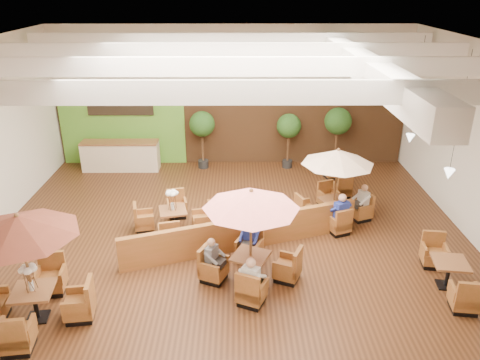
{
  "coord_description": "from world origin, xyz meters",
  "views": [
    {
      "loc": [
        0.21,
        -12.34,
        7.02
      ],
      "look_at": [
        0.3,
        0.5,
        1.5
      ],
      "focal_mm": 35.0,
      "sensor_mm": 36.0,
      "label": 1
    }
  ],
  "objects_px": {
    "booth_divider": "(244,233)",
    "topiary_2": "(338,124)",
    "diner_0": "(252,276)",
    "table_2": "(337,171)",
    "topiary_1": "(289,128)",
    "table_5": "(337,179)",
    "diner_3": "(340,210)",
    "service_counter": "(121,156)",
    "table_3": "(173,218)",
    "diner_1": "(250,236)",
    "table_1": "(251,219)",
    "diner_4": "(362,198)",
    "topiary_0": "(202,126)",
    "diner_2": "(213,255)",
    "table_4": "(448,274)",
    "table_0": "(24,250)"
  },
  "relations": [
    {
      "from": "table_0",
      "to": "diner_3",
      "type": "distance_m",
      "value": 8.49
    },
    {
      "from": "booth_divider",
      "to": "diner_0",
      "type": "height_order",
      "value": "diner_0"
    },
    {
      "from": "table_1",
      "to": "diner_4",
      "type": "height_order",
      "value": "table_1"
    },
    {
      "from": "table_3",
      "to": "diner_0",
      "type": "bearing_deg",
      "value": -69.71
    },
    {
      "from": "table_4",
      "to": "diner_3",
      "type": "bearing_deg",
      "value": 137.06
    },
    {
      "from": "table_5",
      "to": "diner_3",
      "type": "distance_m",
      "value": 3.46
    },
    {
      "from": "diner_0",
      "to": "topiary_0",
      "type": "bearing_deg",
      "value": 127.46
    },
    {
      "from": "topiary_1",
      "to": "diner_3",
      "type": "relative_size",
      "value": 2.59
    },
    {
      "from": "table_2",
      "to": "service_counter",
      "type": "bearing_deg",
      "value": 128.51
    },
    {
      "from": "table_1",
      "to": "table_5",
      "type": "bearing_deg",
      "value": 84.09
    },
    {
      "from": "service_counter",
      "to": "topiary_0",
      "type": "height_order",
      "value": "topiary_0"
    },
    {
      "from": "service_counter",
      "to": "topiary_0",
      "type": "relative_size",
      "value": 1.29
    },
    {
      "from": "topiary_2",
      "to": "diner_3",
      "type": "relative_size",
      "value": 2.87
    },
    {
      "from": "diner_2",
      "to": "diner_3",
      "type": "distance_m",
      "value": 4.33
    },
    {
      "from": "booth_divider",
      "to": "table_3",
      "type": "height_order",
      "value": "table_3"
    },
    {
      "from": "table_2",
      "to": "diner_3",
      "type": "relative_size",
      "value": 2.91
    },
    {
      "from": "topiary_0",
      "to": "diner_1",
      "type": "xyz_separation_m",
      "value": [
        1.69,
        -6.81,
        -1.0
      ]
    },
    {
      "from": "table_1",
      "to": "table_3",
      "type": "height_order",
      "value": "table_1"
    },
    {
      "from": "booth_divider",
      "to": "table_2",
      "type": "distance_m",
      "value": 3.52
    },
    {
      "from": "table_1",
      "to": "topiary_0",
      "type": "relative_size",
      "value": 1.14
    },
    {
      "from": "diner_4",
      "to": "table_0",
      "type": "bearing_deg",
      "value": 97.55
    },
    {
      "from": "booth_divider",
      "to": "diner_2",
      "type": "relative_size",
      "value": 9.49
    },
    {
      "from": "table_2",
      "to": "topiary_1",
      "type": "distance_m",
      "value": 4.61
    },
    {
      "from": "topiary_2",
      "to": "diner_0",
      "type": "height_order",
      "value": "topiary_2"
    },
    {
      "from": "booth_divider",
      "to": "topiary_2",
      "type": "height_order",
      "value": "topiary_2"
    },
    {
      "from": "booth_divider",
      "to": "diner_3",
      "type": "relative_size",
      "value": 8.12
    },
    {
      "from": "table_4",
      "to": "diner_2",
      "type": "height_order",
      "value": "diner_2"
    },
    {
      "from": "diner_3",
      "to": "diner_4",
      "type": "relative_size",
      "value": 1.16
    },
    {
      "from": "topiary_2",
      "to": "diner_1",
      "type": "distance_m",
      "value": 7.79
    },
    {
      "from": "table_1",
      "to": "table_2",
      "type": "distance_m",
      "value": 4.21
    },
    {
      "from": "table_3",
      "to": "diner_1",
      "type": "distance_m",
      "value": 2.81
    },
    {
      "from": "table_3",
      "to": "diner_2",
      "type": "distance_m",
      "value": 2.91
    },
    {
      "from": "diner_2",
      "to": "diner_0",
      "type": "bearing_deg",
      "value": 71.53
    },
    {
      "from": "diner_1",
      "to": "topiary_2",
      "type": "bearing_deg",
      "value": -97.87
    },
    {
      "from": "table_1",
      "to": "table_2",
      "type": "xyz_separation_m",
      "value": [
        2.7,
        3.23,
        -0.09
      ]
    },
    {
      "from": "table_1",
      "to": "table_3",
      "type": "relative_size",
      "value": 1.08
    },
    {
      "from": "topiary_0",
      "to": "topiary_2",
      "type": "height_order",
      "value": "topiary_2"
    },
    {
      "from": "booth_divider",
      "to": "topiary_1",
      "type": "relative_size",
      "value": 3.13
    },
    {
      "from": "service_counter",
      "to": "topiary_1",
      "type": "distance_m",
      "value": 6.74
    },
    {
      "from": "booth_divider",
      "to": "topiary_0",
      "type": "xyz_separation_m",
      "value": [
        -1.56,
        6.21,
        1.25
      ]
    },
    {
      "from": "table_5",
      "to": "diner_2",
      "type": "relative_size",
      "value": 3.25
    },
    {
      "from": "booth_divider",
      "to": "topiary_1",
      "type": "bearing_deg",
      "value": 54.18
    },
    {
      "from": "table_0",
      "to": "topiary_2",
      "type": "bearing_deg",
      "value": 40.12
    },
    {
      "from": "service_counter",
      "to": "topiary_2",
      "type": "height_order",
      "value": "topiary_2"
    },
    {
      "from": "table_1",
      "to": "table_3",
      "type": "xyz_separation_m",
      "value": [
        -2.25,
        2.57,
        -1.32
      ]
    },
    {
      "from": "diner_0",
      "to": "booth_divider",
      "type": "bearing_deg",
      "value": 119.6
    },
    {
      "from": "topiary_1",
      "to": "table_4",
      "type": "bearing_deg",
      "value": -68.59
    },
    {
      "from": "table_3",
      "to": "diner_3",
      "type": "relative_size",
      "value": 2.86
    },
    {
      "from": "topiary_1",
      "to": "diner_4",
      "type": "relative_size",
      "value": 3.01
    },
    {
      "from": "diner_0",
      "to": "diner_4",
      "type": "distance_m",
      "value": 5.49
    }
  ]
}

